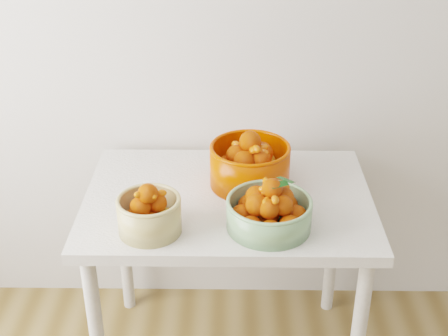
{
  "coord_description": "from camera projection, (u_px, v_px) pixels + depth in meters",
  "views": [
    {
      "loc": [
        -0.3,
        -0.26,
        1.88
      ],
      "look_at": [
        -0.32,
        1.49,
        0.92
      ],
      "focal_mm": 50.0,
      "sensor_mm": 36.0,
      "label": 1
    }
  ],
  "objects": [
    {
      "name": "bowl_cream",
      "position": [
        149.0,
        213.0,
        1.95
      ],
      "size": [
        0.27,
        0.27,
        0.17
      ],
      "rotation": [
        0.0,
        0.0,
        0.43
      ],
      "color": "tan",
      "rests_on": "table"
    },
    {
      "name": "bowl_green",
      "position": [
        269.0,
        211.0,
        1.97
      ],
      "size": [
        0.36,
        0.36,
        0.18
      ],
      "rotation": [
        0.0,
        0.0,
        0.38
      ],
      "color": "#78A170",
      "rests_on": "table"
    },
    {
      "name": "table",
      "position": [
        228.0,
        219.0,
        2.22
      ],
      "size": [
        1.0,
        0.7,
        0.75
      ],
      "color": "silver",
      "rests_on": "ground"
    },
    {
      "name": "bowl_orange",
      "position": [
        250.0,
        164.0,
        2.21
      ],
      "size": [
        0.33,
        0.33,
        0.21
      ],
      "rotation": [
        0.0,
        0.0,
        0.17
      ],
      "color": "#C93000",
      "rests_on": "table"
    }
  ]
}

